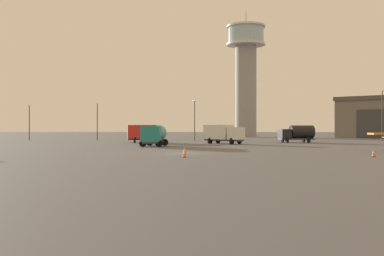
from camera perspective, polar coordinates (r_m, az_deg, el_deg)
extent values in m
plane|color=#545456|center=(46.91, -1.05, -3.22)|extent=(400.00, 400.00, 0.00)
cylinder|color=gray|center=(126.40, 6.79, 4.62)|extent=(5.83, 5.83, 25.30)
cylinder|color=silver|center=(128.07, 6.80, 10.41)|extent=(10.64, 10.64, 0.60)
cylinder|color=#99B7C6|center=(128.53, 6.80, 11.49)|extent=(9.79, 9.79, 4.34)
cylinder|color=silver|center=(129.03, 6.80, 12.55)|extent=(10.64, 10.64, 0.50)
cylinder|color=#38383D|center=(129.53, 6.80, 13.52)|extent=(0.16, 0.16, 4.00)
cube|color=#38383D|center=(79.09, -5.92, -1.41)|extent=(6.33, 3.14, 0.24)
cube|color=red|center=(79.23, -4.34, -0.65)|extent=(2.16, 2.71, 1.85)
cube|color=#99B7C6|center=(79.31, -3.78, -0.38)|extent=(0.50, 2.02, 0.93)
cube|color=red|center=(79.00, -6.64, -0.47)|extent=(4.48, 3.20, 2.34)
cylinder|color=black|center=(80.33, -4.46, -1.47)|extent=(0.48, 1.04, 1.00)
cylinder|color=black|center=(78.17, -4.32, -1.51)|extent=(0.48, 1.04, 1.00)
cylinder|color=black|center=(80.08, -7.27, -1.48)|extent=(0.48, 1.04, 1.00)
cylinder|color=black|center=(77.91, -7.20, -1.52)|extent=(0.48, 1.04, 1.00)
cube|color=#38383D|center=(81.89, 12.98, -1.36)|extent=(6.34, 3.17, 0.24)
cube|color=black|center=(81.09, 11.55, -0.72)|extent=(2.16, 2.83, 1.62)
cube|color=#99B7C6|center=(80.81, 11.03, -0.49)|extent=(0.50, 2.14, 0.81)
cylinder|color=black|center=(82.24, 13.63, -0.47)|extent=(4.43, 3.04, 2.30)
cylinder|color=black|center=(80.05, 11.88, -1.48)|extent=(0.46, 1.03, 1.00)
cylinder|color=black|center=(82.21, 11.31, -1.44)|extent=(0.46, 1.03, 1.00)
cylinder|color=black|center=(81.53, 14.47, -1.45)|extent=(0.46, 1.03, 1.00)
cylinder|color=black|center=(83.64, 13.85, -1.41)|extent=(0.46, 1.03, 1.00)
cube|color=#38383D|center=(73.74, 4.03, -1.52)|extent=(6.42, 5.52, 0.24)
cube|color=white|center=(72.38, 5.56, -0.68)|extent=(2.95, 3.07, 1.97)
cube|color=#99B7C6|center=(71.90, 6.13, -0.37)|extent=(1.32, 1.71, 0.98)
cube|color=white|center=(74.34, 3.36, -0.51)|extent=(5.01, 4.63, 2.35)
cylinder|color=black|center=(73.36, 6.00, -1.62)|extent=(0.82, 0.96, 1.00)
cylinder|color=black|center=(71.53, 5.02, -1.67)|extent=(0.82, 0.96, 1.00)
cylinder|color=black|center=(75.79, 3.30, -1.57)|extent=(0.82, 0.96, 1.00)
cylinder|color=black|center=(74.01, 2.30, -1.61)|extent=(0.82, 0.96, 1.00)
cube|color=#38383D|center=(64.40, -4.75, -1.76)|extent=(2.54, 6.92, 0.24)
cube|color=teal|center=(61.98, -5.20, -0.75)|extent=(2.65, 2.09, 2.10)
cube|color=#99B7C6|center=(61.11, -5.37, -0.37)|extent=(2.14, 0.25, 1.05)
cylinder|color=teal|center=(65.45, -4.56, -0.62)|extent=(2.65, 4.75, 2.30)
cylinder|color=black|center=(61.86, -4.16, -1.95)|extent=(1.02, 0.35, 1.00)
cylinder|color=black|center=(62.33, -6.20, -1.93)|extent=(1.02, 0.35, 1.00)
cylinder|color=black|center=(66.19, -3.44, -1.81)|extent=(1.02, 0.35, 1.00)
cylinder|color=black|center=(66.63, -5.35, -1.80)|extent=(1.02, 0.35, 1.00)
cylinder|color=#38383D|center=(95.74, 22.80, 1.34)|extent=(0.18, 0.18, 9.57)
sphere|color=#F9E5B2|center=(95.98, 22.80, 4.33)|extent=(0.44, 0.44, 0.44)
cylinder|color=#38383D|center=(95.78, -11.83, 0.69)|extent=(0.18, 0.18, 7.35)
sphere|color=#F9E5B2|center=(95.89, -11.83, 3.02)|extent=(0.44, 0.44, 0.44)
cylinder|color=#38383D|center=(99.95, -19.78, 0.56)|extent=(0.18, 0.18, 7.00)
sphere|color=#F9E5B2|center=(100.05, -19.78, 2.69)|extent=(0.44, 0.44, 0.44)
cylinder|color=#38383D|center=(92.60, 0.33, 0.87)|extent=(0.18, 0.18, 7.88)
sphere|color=#F9E5B2|center=(92.75, 0.33, 3.44)|extent=(0.44, 0.44, 0.44)
cube|color=black|center=(44.78, 21.87, -3.36)|extent=(0.36, 0.36, 0.04)
cone|color=orange|center=(44.76, 21.87, -2.89)|extent=(0.30, 0.30, 0.70)
cylinder|color=white|center=(44.76, 21.87, -2.84)|extent=(0.21, 0.21, 0.08)
cube|color=black|center=(40.94, -0.99, -3.68)|extent=(0.36, 0.36, 0.04)
cone|color=orange|center=(40.92, -0.99, -3.25)|extent=(0.30, 0.30, 0.58)
cylinder|color=white|center=(40.92, -0.99, -3.21)|extent=(0.21, 0.21, 0.08)
cube|color=black|center=(45.81, -0.95, -3.27)|extent=(0.36, 0.36, 0.04)
cone|color=orange|center=(45.79, -0.95, -2.83)|extent=(0.30, 0.30, 0.68)
cylinder|color=white|center=(45.79, -0.95, -2.78)|extent=(0.21, 0.21, 0.08)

